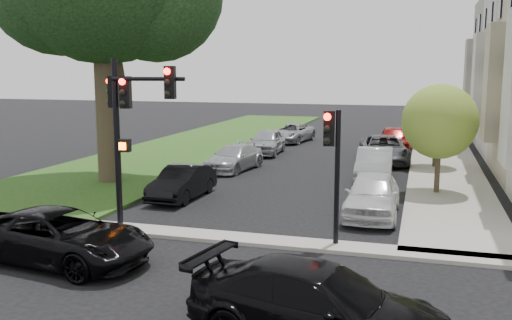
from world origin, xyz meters
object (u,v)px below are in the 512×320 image
(car_cross_near, at_px, (61,237))
(car_parked_6, at_px, (234,158))
(car_parked_0, at_px, (372,195))
(car_parked_3, at_px, (394,139))
(traffic_signal_secondary, at_px, (333,152))
(car_cross_far, at_px, (319,305))
(small_tree_c, at_px, (434,108))
(car_parked_5, at_px, (182,182))
(traffic_signal_main, at_px, (129,113))
(car_parked_1, at_px, (374,165))
(car_parked_8, at_px, (291,133))
(small_tree_b, at_px, (436,116))
(small_tree_a, at_px, (440,122))
(car_parked_2, at_px, (384,149))
(car_parked_7, at_px, (267,142))

(car_cross_near, bearing_deg, car_parked_6, 7.53)
(car_parked_0, xyz_separation_m, car_parked_3, (-0.08, 16.68, 0.02))
(traffic_signal_secondary, xyz_separation_m, car_cross_far, (0.71, -5.98, -2.04))
(small_tree_c, bearing_deg, car_parked_5, -118.50)
(traffic_signal_main, height_order, car_parked_0, traffic_signal_main)
(car_parked_3, bearing_deg, car_cross_near, -112.05)
(traffic_signal_main, bearing_deg, car_parked_1, 56.48)
(car_cross_near, xyz_separation_m, car_parked_0, (7.56, 7.30, 0.05))
(car_parked_6, bearing_deg, car_parked_3, 59.06)
(car_parked_5, distance_m, car_parked_8, 18.79)
(small_tree_b, distance_m, car_parked_8, 13.09)
(small_tree_b, distance_m, car_parked_5, 14.25)
(small_tree_a, height_order, car_parked_6, small_tree_a)
(car_parked_8, bearing_deg, car_parked_3, -12.32)
(car_parked_0, relative_size, car_parked_8, 0.94)
(small_tree_a, bearing_deg, traffic_signal_secondary, -110.73)
(car_parked_1, bearing_deg, small_tree_b, 55.52)
(traffic_signal_secondary, bearing_deg, car_parked_0, 77.89)
(traffic_signal_secondary, height_order, car_parked_2, traffic_signal_secondary)
(small_tree_c, height_order, car_parked_1, small_tree_c)
(small_tree_a, distance_m, car_cross_far, 14.53)
(traffic_signal_main, distance_m, car_parked_1, 12.77)
(small_tree_c, relative_size, car_parked_6, 0.91)
(car_cross_near, bearing_deg, small_tree_c, -13.39)
(small_tree_a, relative_size, small_tree_b, 1.10)
(small_tree_c, relative_size, car_parked_8, 0.84)
(traffic_signal_main, relative_size, car_parked_5, 1.36)
(car_parked_5, distance_m, car_parked_6, 6.79)
(car_cross_near, height_order, car_parked_0, car_parked_0)
(small_tree_a, height_order, car_parked_3, small_tree_a)
(small_tree_a, bearing_deg, small_tree_c, 90.00)
(traffic_signal_secondary, height_order, car_cross_far, traffic_signal_secondary)
(car_parked_7, bearing_deg, car_parked_5, -93.14)
(car_cross_far, bearing_deg, car_parked_5, 46.27)
(car_parked_6, height_order, car_parked_7, car_parked_7)
(traffic_signal_secondary, height_order, car_parked_5, traffic_signal_secondary)
(car_cross_far, distance_m, car_parked_6, 18.88)
(car_parked_1, relative_size, car_parked_2, 0.85)
(small_tree_b, height_order, car_parked_7, small_tree_b)
(car_cross_far, relative_size, car_parked_5, 1.29)
(car_cross_far, bearing_deg, car_parked_8, 25.02)
(traffic_signal_main, relative_size, car_parked_3, 1.18)
(traffic_signal_main, xyz_separation_m, car_parked_8, (-0.04, 23.30, -3.11))
(car_parked_0, distance_m, car_parked_6, 10.66)
(car_parked_3, bearing_deg, car_parked_1, -96.87)
(car_parked_0, bearing_deg, traffic_signal_secondary, -102.73)
(car_parked_5, height_order, car_parked_8, car_parked_8)
(car_cross_far, bearing_deg, car_cross_near, 82.13)
(car_parked_0, bearing_deg, car_parked_3, 89.66)
(car_parked_3, distance_m, car_parked_7, 8.13)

